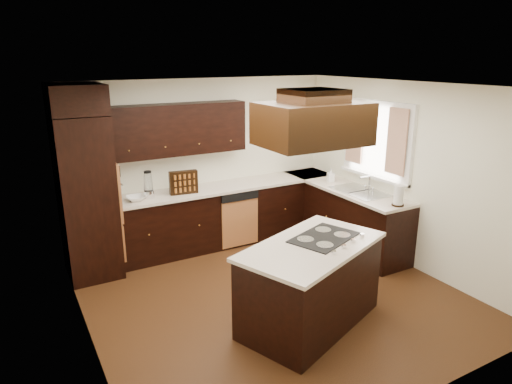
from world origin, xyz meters
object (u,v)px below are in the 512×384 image
oven_column (87,198)px  spice_rack (183,182)px  island (310,286)px  range_hood (313,124)px

oven_column → spice_rack: size_ratio=5.31×
island → spice_rack: (-0.51, 2.39, 0.65)m
spice_rack → range_hood: bearing=-68.3°
spice_rack → oven_column: bearing=-172.4°
oven_column → range_hood: 3.13m
island → range_hood: bearing=47.4°
oven_column → spice_rack: (1.31, -0.00, 0.03)m
island → range_hood: 1.73m
island → range_hood: (0.05, 0.13, 1.72)m
oven_column → spice_rack: bearing=-0.1°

